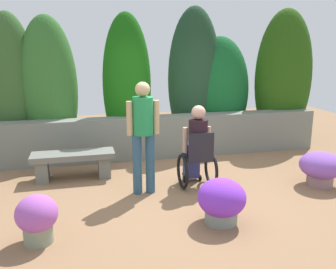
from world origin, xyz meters
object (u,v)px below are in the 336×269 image
Objects in this scene: person_standing_companion at (143,130)px; flower_pot_terracotta_by_wall at (321,167)px; flower_pot_purple_near at (37,218)px; stone_bench at (74,161)px; person_in_wheelchair at (197,149)px; flower_pot_red_accent at (222,201)px.

person_standing_companion is 2.49× the size of flower_pot_terracotta_by_wall.
flower_pot_purple_near reaches higher than flower_pot_terracotta_by_wall.
stone_bench is 4.09m from flower_pot_terracotta_by_wall.
person_standing_companion is 2.94m from flower_pot_terracotta_by_wall.
stone_bench is 2.09m from flower_pot_purple_near.
stone_bench is at bearing 147.33° from person_in_wheelchair.
flower_pot_purple_near is 0.93× the size of flower_pot_red_accent.
flower_pot_terracotta_by_wall is 2.20m from flower_pot_red_accent.
person_in_wheelchair is 2.62m from flower_pot_purple_near.
flower_pot_terracotta_by_wall is (1.97, -0.45, -0.32)m from person_in_wheelchair.
flower_pot_purple_near is 0.84× the size of flower_pot_terracotta_by_wall.
person_standing_companion is at bearing 172.45° from flower_pot_terracotta_by_wall.
stone_bench is 2.24× the size of flower_pot_red_accent.
stone_bench is at bearing 161.74° from flower_pot_terracotta_by_wall.
person_in_wheelchair is at bearing 86.63° from flower_pot_red_accent.
flower_pot_purple_near is at bearing -104.43° from stone_bench.
flower_pot_purple_near is at bearing 178.95° from flower_pot_red_accent.
flower_pot_red_accent is (-2.04, -0.82, -0.01)m from flower_pot_terracotta_by_wall.
person_in_wheelchair is at bearing -11.60° from person_standing_companion.
stone_bench is at bearing 122.91° from person_standing_companion.
stone_bench is at bearing 131.35° from flower_pot_red_accent.
flower_pot_terracotta_by_wall is at bearing 10.32° from flower_pot_purple_near.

